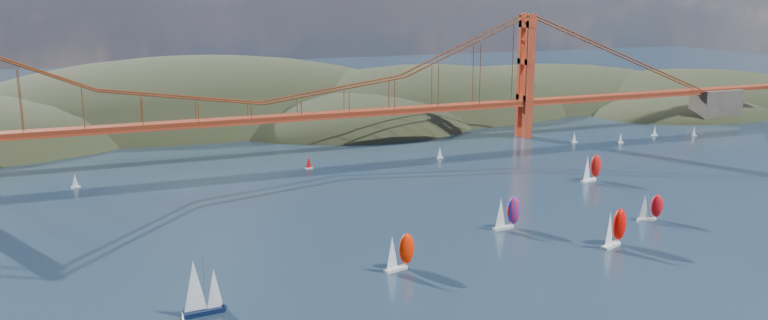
{
  "coord_description": "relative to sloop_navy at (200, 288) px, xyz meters",
  "views": [
    {
      "loc": [
        -64.56,
        -106.66,
        64.96
      ],
      "look_at": [
        15.07,
        90.0,
        16.82
      ],
      "focal_mm": 35.0,
      "sensor_mm": 36.0,
      "label": 1
    }
  ],
  "objects": [
    {
      "name": "distant_boat_3",
      "position": [
        -23.84,
        118.78,
        -3.38
      ],
      "size": [
        3.0,
        2.0,
        4.7
      ],
      "color": "silver",
      "rests_on": "ground"
    },
    {
      "name": "distant_boat_8",
      "position": [
        110.18,
        113.4,
        -3.38
      ],
      "size": [
        3.0,
        2.0,
        4.7
      ],
      "color": "silver",
      "rests_on": "ground"
    },
    {
      "name": "racer_3",
      "position": [
        143.02,
        61.03,
        -0.88
      ],
      "size": [
        9.27,
        5.34,
        10.39
      ],
      "rotation": [
        0.0,
        0.0,
        0.26
      ],
      "color": "white",
      "rests_on": "ground"
    },
    {
      "name": "racer_2",
      "position": [
        130.28,
        16.93,
        -1.73
      ],
      "size": [
        7.66,
        4.13,
        8.59
      ],
      "rotation": [
        0.0,
        0.0,
        -0.22
      ],
      "color": "silver",
      "rests_on": "ground"
    },
    {
      "name": "bridge",
      "position": [
        43.94,
        140.22,
        26.45
      ],
      "size": [
        552.0,
        12.0,
        55.0
      ],
      "color": "maroon",
      "rests_on": "ground"
    },
    {
      "name": "distant_boat_5",
      "position": [
        196.63,
        111.06,
        -3.38
      ],
      "size": [
        3.0,
        2.0,
        4.7
      ],
      "color": "silver",
      "rests_on": "ground"
    },
    {
      "name": "distant_boat_4",
      "position": [
        178.27,
        119.12,
        -3.38
      ],
      "size": [
        3.0,
        2.0,
        4.7
      ],
      "color": "silver",
      "rests_on": "ground"
    },
    {
      "name": "racer_1",
      "position": [
        105.82,
        2.51,
        -0.63
      ],
      "size": [
        9.76,
        6.55,
        10.92
      ],
      "rotation": [
        0.0,
        0.0,
        0.38
      ],
      "color": "silver",
      "rests_on": "ground"
    },
    {
      "name": "racer_rwb",
      "position": [
        87.72,
        25.67,
        -0.99
      ],
      "size": [
        9.0,
        4.25,
        10.16
      ],
      "rotation": [
        0.0,
        0.0,
        0.13
      ],
      "color": "silver",
      "rests_on": "ground"
    },
    {
      "name": "distant_boat_9",
      "position": [
        57.04,
        115.9,
        -3.38
      ],
      "size": [
        3.0,
        2.0,
        4.7
      ],
      "color": "silver",
      "rests_on": "ground"
    },
    {
      "name": "racer_0",
      "position": [
        47.47,
        7.88,
        -1.16
      ],
      "size": [
        8.74,
        5.17,
        9.8
      ],
      "rotation": [
        0.0,
        0.0,
        0.28
      ],
      "color": "silver",
      "rests_on": "ground"
    },
    {
      "name": "headlands",
      "position": [
        90.63,
        238.51,
        -18.24
      ],
      "size": [
        725.0,
        225.0,
        96.0
      ],
      "color": "black",
      "rests_on": "ground"
    },
    {
      "name": "distant_boat_7",
      "position": [
        238.49,
        111.56,
        -3.38
      ],
      "size": [
        3.0,
        2.0,
        4.7
      ],
      "color": "silver",
      "rests_on": "ground"
    },
    {
      "name": "sloop_navy",
      "position": [
        0.0,
        0.0,
        0.0
      ],
      "size": [
        8.6,
        5.08,
        13.11
      ],
      "rotation": [
        0.0,
        0.0,
        0.09
      ],
      "color": "black",
      "rests_on": "ground"
    },
    {
      "name": "distant_boat_6",
      "position": [
        222.8,
        119.43,
        -3.38
      ],
      "size": [
        3.0,
        2.0,
        4.7
      ],
      "color": "silver",
      "rests_on": "ground"
    }
  ]
}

